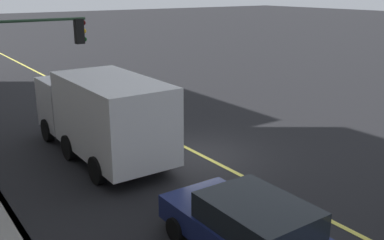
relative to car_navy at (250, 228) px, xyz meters
The scene contains 6 objects.
ground 6.59m from the car_navy, 26.23° to the right, with size 200.00×200.00×0.00m, color black.
curb_edge 7.12m from the car_navy, 34.06° to the left, with size 80.00×0.16×0.15m, color slate.
lane_stripe_center 6.59m from the car_navy, 26.23° to the right, with size 80.00×0.16×0.01m, color #D8CC4C.
car_navy is the anchor object (origin of this frame).
truck_white 7.91m from the car_navy, ahead, with size 7.17×2.64×2.98m.
traffic_light_mast 10.05m from the car_navy, 14.69° to the left, with size 0.28×4.56×5.12m.
Camera 1 is at (-12.26, 8.95, 5.91)m, focal length 41.36 mm.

